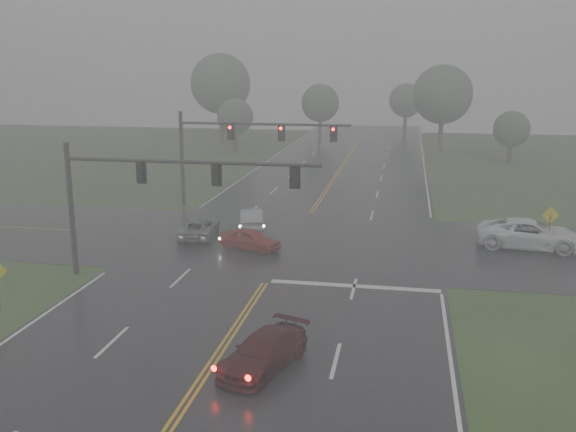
% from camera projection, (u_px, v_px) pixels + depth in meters
% --- Properties ---
extents(main_road, '(18.00, 160.00, 0.02)m').
position_uv_depth(main_road, '(287.00, 251.00, 38.26)').
color(main_road, black).
rests_on(main_road, ground).
extents(cross_street, '(120.00, 14.00, 0.02)m').
position_uv_depth(cross_street, '(293.00, 242.00, 40.17)').
color(cross_street, black).
rests_on(cross_street, ground).
extents(stop_bar, '(8.50, 0.50, 0.01)m').
position_uv_depth(stop_bar, '(354.00, 287.00, 32.11)').
color(stop_bar, silver).
rests_on(stop_bar, ground).
extents(sedan_maroon, '(3.15, 4.77, 1.28)m').
position_uv_depth(sedan_maroon, '(264.00, 368.00, 23.49)').
color(sedan_maroon, '#3B0A0D').
rests_on(sedan_maroon, ground).
extents(sedan_red, '(4.02, 2.60, 1.27)m').
position_uv_depth(sedan_red, '(251.00, 250.00, 38.41)').
color(sedan_red, maroon).
rests_on(sedan_red, ground).
extents(sedan_silver, '(2.45, 4.47, 1.40)m').
position_uv_depth(sedan_silver, '(252.00, 229.00, 43.25)').
color(sedan_silver, gray).
rests_on(sedan_silver, ground).
extents(car_grey, '(2.56, 4.70, 1.25)m').
position_uv_depth(car_grey, '(200.00, 238.00, 41.13)').
color(car_grey, slate).
rests_on(car_grey, ground).
extents(pickup_white, '(6.53, 3.57, 1.74)m').
position_uv_depth(pickup_white, '(529.00, 248.00, 38.74)').
color(pickup_white, white).
rests_on(pickup_white, ground).
extents(signal_gantry_near, '(13.20, 0.31, 6.99)m').
position_uv_depth(signal_gantry_near, '(144.00, 185.00, 32.19)').
color(signal_gantry_near, black).
rests_on(signal_gantry_near, ground).
extents(signal_gantry_far, '(13.12, 0.37, 7.36)m').
position_uv_depth(signal_gantry_far, '(233.00, 141.00, 48.35)').
color(signal_gantry_far, black).
rests_on(signal_gantry_far, ground).
extents(sign_diamond_east, '(1.06, 0.30, 2.61)m').
position_uv_depth(sign_diamond_east, '(550.00, 220.00, 38.26)').
color(sign_diamond_east, black).
rests_on(sign_diamond_east, ground).
extents(tree_nw_a, '(4.53, 4.53, 6.66)m').
position_uv_depth(tree_nw_a, '(235.00, 117.00, 79.82)').
color(tree_nw_a, '#352B22').
rests_on(tree_nw_a, ground).
extents(tree_ne_a, '(7.35, 7.35, 10.80)m').
position_uv_depth(tree_ne_a, '(443.00, 95.00, 79.60)').
color(tree_ne_a, '#352B22').
rests_on(tree_ne_a, ground).
extents(tree_n_mid, '(5.47, 5.47, 8.04)m').
position_uv_depth(tree_n_mid, '(320.00, 103.00, 92.61)').
color(tree_n_mid, '#352B22').
rests_on(tree_n_mid, ground).
extents(tree_e_near, '(3.98, 3.98, 5.84)m').
position_uv_depth(tree_e_near, '(512.00, 129.00, 70.34)').
color(tree_e_near, '#352B22').
rests_on(tree_e_near, ground).
extents(tree_nw_b, '(8.38, 8.38, 12.31)m').
position_uv_depth(tree_nw_b, '(220.00, 84.00, 89.52)').
color(tree_nw_b, '#352B22').
rests_on(tree_nw_b, ground).
extents(tree_n_far, '(5.35, 5.35, 7.85)m').
position_uv_depth(tree_n_far, '(406.00, 101.00, 101.01)').
color(tree_n_far, '#352B22').
rests_on(tree_n_far, ground).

